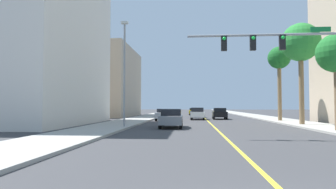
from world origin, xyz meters
TOP-DOWN VIEW (x-y plane):
  - ground at (0.00, 42.00)m, footprint 192.00×192.00m
  - sidewalk_left at (-8.71, 42.00)m, footprint 3.97×168.00m
  - sidewalk_right at (8.71, 42.00)m, footprint 3.97×168.00m
  - lane_marking_center at (0.00, 42.00)m, footprint 0.16×144.00m
  - building_left_near at (-19.14, 22.78)m, footprint 14.36×16.15m
  - building_left_far at (-19.85, 44.70)m, footprint 15.78×16.33m
  - traffic_signal_mast at (3.97, 12.41)m, footprint 9.34×0.36m
  - street_lamp at (-7.23, 18.48)m, footprint 0.56×0.28m
  - palm_near at (7.87, 16.09)m, footprint 2.63×2.63m
  - palm_mid at (7.95, 22.66)m, footprint 3.43×3.43m
  - palm_far at (7.98, 29.23)m, footprint 2.50×2.50m
  - car_silver at (-5.23, 30.87)m, footprint 1.82×4.23m
  - car_gray at (-3.54, 19.49)m, footprint 1.87×4.28m
  - car_blue at (-1.18, 39.49)m, footprint 1.85×4.48m
  - car_white at (-1.13, 33.55)m, footprint 1.85×4.06m
  - car_black at (1.82, 35.01)m, footprint 1.94×4.19m
  - car_yellow at (-1.47, 53.15)m, footprint 1.95×4.50m

SIDE VIEW (x-z plane):
  - ground at x=0.00m, z-range 0.00..0.00m
  - lane_marking_center at x=0.00m, z-range 0.00..0.01m
  - sidewalk_left at x=-8.71m, z-range 0.00..0.15m
  - sidewalk_right at x=8.71m, z-range 0.00..0.15m
  - car_yellow at x=-1.47m, z-range 0.04..1.39m
  - car_silver at x=-5.23m, z-range 0.03..1.46m
  - car_blue at x=-1.18m, z-range 0.02..1.54m
  - car_black at x=1.82m, z-range 0.03..1.54m
  - car_white at x=-1.13m, z-range 0.01..1.57m
  - car_gray at x=-3.54m, z-range 0.03..1.55m
  - traffic_signal_mast at x=3.97m, z-range 1.66..7.71m
  - street_lamp at x=-7.23m, z-range 0.58..9.00m
  - palm_near at x=7.87m, z-range 1.98..8.49m
  - building_left_far at x=-19.85m, z-range 0.00..11.58m
  - palm_far at x=7.98m, z-range 2.79..11.11m
  - palm_mid at x=7.95m, z-range 2.86..11.96m
  - building_left_near at x=-19.14m, z-range 0.00..16.02m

